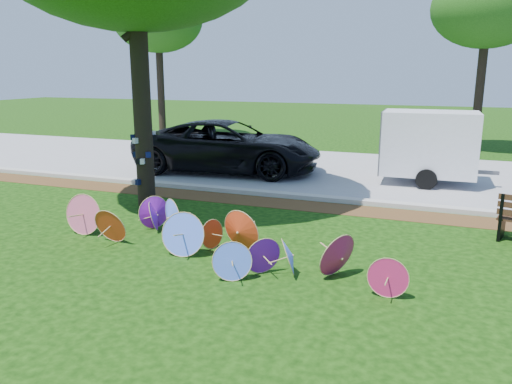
# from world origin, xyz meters

# --- Properties ---
(ground) EXTENTS (90.00, 90.00, 0.00)m
(ground) POSITION_xyz_m (0.00, 0.00, 0.00)
(ground) COLOR black
(ground) RESTS_ON ground
(mulch_strip) EXTENTS (90.00, 1.00, 0.01)m
(mulch_strip) POSITION_xyz_m (0.00, 4.50, 0.01)
(mulch_strip) COLOR #472D16
(mulch_strip) RESTS_ON ground
(curb) EXTENTS (90.00, 0.30, 0.12)m
(curb) POSITION_xyz_m (0.00, 5.20, 0.06)
(curb) COLOR #B7B5AD
(curb) RESTS_ON ground
(street) EXTENTS (90.00, 8.00, 0.01)m
(street) POSITION_xyz_m (0.00, 9.35, 0.01)
(street) COLOR gray
(street) RESTS_ON ground
(parasol_pile) EXTENTS (7.05, 2.49, 0.88)m
(parasol_pile) POSITION_xyz_m (-0.14, 0.65, 0.37)
(parasol_pile) COLOR #B31E54
(parasol_pile) RESTS_ON ground
(black_van) EXTENTS (6.48, 3.54, 1.72)m
(black_van) POSITION_xyz_m (-2.71, 7.93, 0.86)
(black_van) COLOR black
(black_van) RESTS_ON ground
(cargo_trailer) EXTENTS (2.73, 1.77, 2.48)m
(cargo_trailer) POSITION_xyz_m (3.68, 8.32, 1.24)
(cargo_trailer) COLOR silver
(cargo_trailer) RESTS_ON ground
(bg_trees) EXTENTS (25.82, 4.88, 7.40)m
(bg_trees) POSITION_xyz_m (2.56, 15.39, 5.77)
(bg_trees) COLOR black
(bg_trees) RESTS_ON ground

